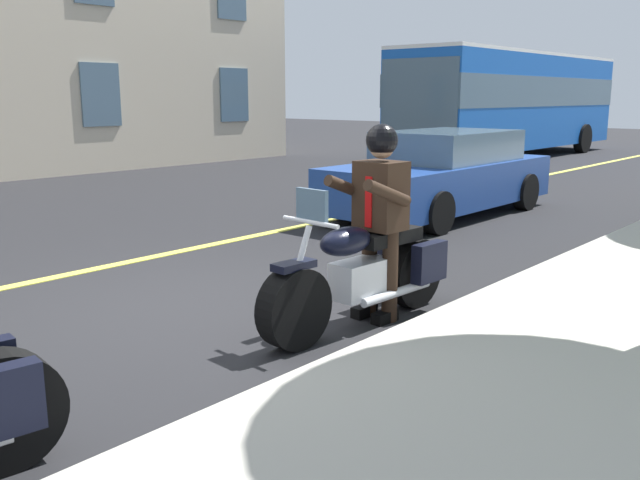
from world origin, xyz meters
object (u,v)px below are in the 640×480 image
Objects in this scene: motorcycle_main at (365,274)px; rider_main at (380,205)px; car_silver at (443,174)px; bus_near at (512,99)px.

rider_main is (-0.19, 0.01, 0.58)m from motorcycle_main.
car_silver is (-5.30, -2.45, 0.24)m from motorcycle_main.
bus_near reaches higher than motorcycle_main.
bus_near reaches higher than car_silver.
rider_main is at bearing 177.77° from motorcycle_main.
motorcycle_main is at bearing 24.82° from car_silver.
rider_main is 17.53m from bus_near.
motorcycle_main is 17.74m from bus_near.
motorcycle_main is at bearing 22.07° from bus_near.
car_silver is (-5.11, -2.46, -0.35)m from rider_main.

